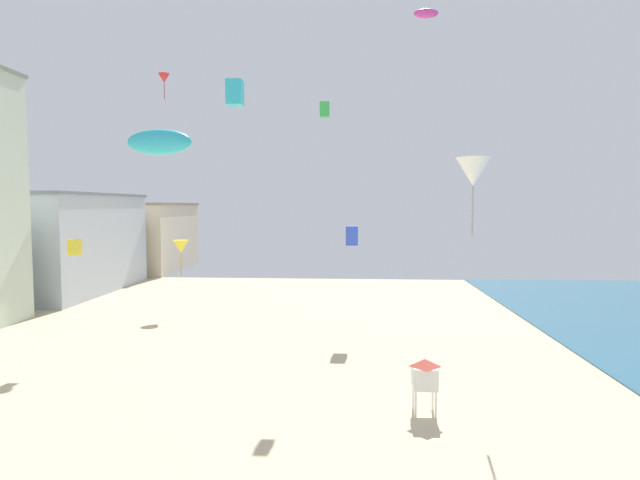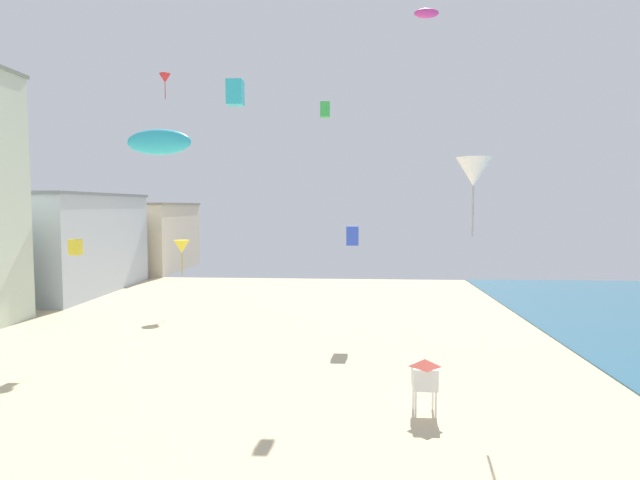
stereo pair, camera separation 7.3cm
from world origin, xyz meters
name	(u,v)px [view 1 (the left image)]	position (x,y,z in m)	size (l,w,h in m)	color
boardwalk_hotel_mid	(43,243)	(-26.68, 48.21, 5.44)	(15.53, 19.57, 10.87)	#ADB7C1
boardwalk_hotel_far	(123,236)	(-26.68, 67.70, 4.96)	(18.09, 16.63, 9.91)	beige
lifeguard_stand	(425,374)	(10.53, 17.58, 1.84)	(1.10, 1.10, 2.55)	white
kite_blue_box	(352,236)	(7.19, 32.07, 7.31)	(0.90, 0.90, 1.41)	blue
kite_cyan_box	(235,93)	(0.80, 22.33, 15.66)	(0.86, 0.86, 1.35)	#2DB7CC
kite_red_delta	(164,78)	(-8.55, 36.96, 20.17)	(0.93, 0.93, 2.11)	red
kite_green_box_2	(325,110)	(5.42, 27.50, 15.65)	(0.60, 0.60, 0.95)	green
kite_white_delta	(473,172)	(13.26, 20.68, 11.22)	(1.75, 1.75, 3.98)	white
kite_yellow_delta	(181,247)	(-7.94, 38.58, 5.89)	(1.39, 1.39, 3.15)	yellow
kite_magenta_parafoil	(426,13)	(11.15, 23.18, 19.93)	(1.34, 0.37, 0.52)	#DB3D9E
kite_cyan_parafoil	(159,142)	(0.36, 12.36, 11.78)	(2.31, 0.64, 0.90)	#2DB7CC
kite_yellow_box	(75,247)	(-10.28, 25.49, 6.91)	(0.64, 0.64, 1.00)	yellow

